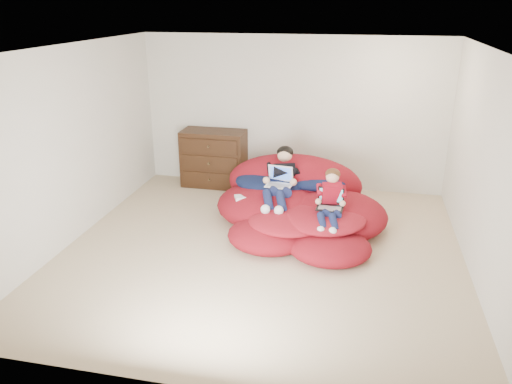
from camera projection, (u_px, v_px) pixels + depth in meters
name	position (u px, v px, depth m)	size (l,w,h in m)	color
room_shell	(262.00, 235.00, 6.31)	(5.10, 5.10, 2.77)	tan
dresser	(214.00, 158.00, 8.49)	(1.07, 0.60, 0.96)	#331D0E
beanbag_pile	(298.00, 206.00, 7.07)	(2.44, 2.38, 0.93)	maroon
cream_pillow	(272.00, 166.00, 7.66)	(0.41, 0.26, 0.26)	silver
older_boy	(281.00, 176.00, 7.10)	(0.44, 1.21, 0.65)	black
younger_boy	(331.00, 198.00, 6.42)	(0.33, 0.81, 0.63)	#A70E21
laptop_white	(280.00, 180.00, 7.00)	(0.38, 0.36, 0.26)	white
laptop_black	(330.00, 202.00, 6.44)	(0.35, 0.31, 0.25)	black
power_adapter	(240.00, 198.00, 6.95)	(0.15, 0.15, 0.06)	white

